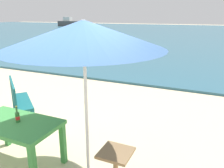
% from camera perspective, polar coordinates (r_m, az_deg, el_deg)
% --- Properties ---
extents(sea_water, '(120.00, 50.00, 0.08)m').
position_cam_1_polar(sea_water, '(32.40, 21.14, 11.75)').
color(sea_water, '#2D6075').
rests_on(sea_water, ground_plane).
extents(picnic_table_green, '(1.40, 0.80, 0.76)m').
position_cam_1_polar(picnic_table_green, '(3.95, -23.05, -10.14)').
color(picnic_table_green, '#3D8C42').
rests_on(picnic_table_green, ground_plane).
extents(beer_bottle_amber, '(0.07, 0.07, 0.26)m').
position_cam_1_polar(beer_bottle_amber, '(3.84, -22.57, -7.48)').
color(beer_bottle_amber, '#2D662D').
rests_on(beer_bottle_amber, picnic_table_green).
extents(patio_umbrella, '(2.10, 2.10, 2.30)m').
position_cam_1_polar(patio_umbrella, '(2.94, -7.11, 12.16)').
color(patio_umbrella, silver).
rests_on(patio_umbrella, ground_plane).
extents(side_table_wood, '(0.44, 0.44, 0.54)m').
position_cam_1_polar(side_table_wood, '(3.40, 0.93, -19.16)').
color(side_table_wood, olive).
rests_on(side_table_wood, ground_plane).
extents(bench_teal_center, '(1.16, 1.03, 0.95)m').
position_cam_1_polar(bench_teal_center, '(5.59, -22.38, -3.33)').
color(bench_teal_center, '#196066').
rests_on(bench_teal_center, ground_plane).
extents(swimmer_person, '(0.34, 0.34, 0.41)m').
position_cam_1_polar(swimmer_person, '(13.84, 5.51, 8.08)').
color(swimmer_person, tan).
rests_on(swimmer_person, sea_water).
extents(boat_barge, '(5.01, 1.37, 1.82)m').
position_cam_1_polar(boat_barge, '(49.07, -10.62, 14.79)').
color(boat_barge, '#4C4C4C').
rests_on(boat_barge, sea_water).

